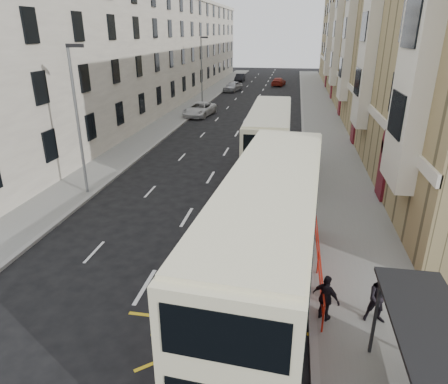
% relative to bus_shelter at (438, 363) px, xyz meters
% --- Properties ---
extents(ground, '(200.00, 200.00, 0.00)m').
position_rel_bus_shelter_xyz_m(ground, '(-8.34, 0.39, -2.14)').
color(ground, black).
rests_on(ground, ground).
extents(pavement_right, '(4.00, 120.00, 0.15)m').
position_rel_bus_shelter_xyz_m(pavement_right, '(-0.34, 30.39, -2.06)').
color(pavement_right, slate).
rests_on(pavement_right, ground).
extents(pavement_left, '(3.00, 120.00, 0.15)m').
position_rel_bus_shelter_xyz_m(pavement_left, '(-15.84, 30.39, -2.06)').
color(pavement_left, slate).
rests_on(pavement_left, ground).
extents(kerb_right, '(0.25, 120.00, 0.15)m').
position_rel_bus_shelter_xyz_m(kerb_right, '(-2.34, 30.39, -2.06)').
color(kerb_right, gray).
rests_on(kerb_right, ground).
extents(kerb_left, '(0.25, 120.00, 0.15)m').
position_rel_bus_shelter_xyz_m(kerb_left, '(-14.34, 30.39, -2.06)').
color(kerb_left, gray).
rests_on(kerb_left, ground).
extents(road_markings, '(10.00, 110.00, 0.01)m').
position_rel_bus_shelter_xyz_m(road_markings, '(-8.34, 45.39, -2.13)').
color(road_markings, silver).
rests_on(road_markings, ground).
extents(terrace_right, '(10.75, 79.00, 15.25)m').
position_rel_bus_shelter_xyz_m(terrace_right, '(6.54, 45.77, 5.38)').
color(terrace_right, '#998759').
rests_on(terrace_right, ground).
extents(terrace_left, '(9.18, 79.00, 13.25)m').
position_rel_bus_shelter_xyz_m(terrace_left, '(-21.77, 45.89, 4.38)').
color(terrace_left, beige).
rests_on(terrace_left, ground).
extents(bus_shelter, '(1.65, 4.25, 2.70)m').
position_rel_bus_shelter_xyz_m(bus_shelter, '(0.00, 0.00, 0.00)').
color(bus_shelter, black).
rests_on(bus_shelter, pavement_right).
extents(guard_railing, '(0.06, 6.56, 1.01)m').
position_rel_bus_shelter_xyz_m(guard_railing, '(-2.09, 6.14, -1.28)').
color(guard_railing, '#B51F0F').
rests_on(guard_railing, pavement_right).
extents(street_lamp_near, '(0.93, 0.18, 8.00)m').
position_rel_bus_shelter_xyz_m(street_lamp_near, '(-14.69, 12.39, 2.50)').
color(street_lamp_near, slate).
rests_on(street_lamp_near, pavement_left).
extents(street_lamp_far, '(0.93, 0.18, 8.00)m').
position_rel_bus_shelter_xyz_m(street_lamp_far, '(-14.69, 42.39, 2.50)').
color(street_lamp_far, slate).
rests_on(street_lamp_far, pavement_left).
extents(double_decker_front, '(3.58, 12.09, 4.76)m').
position_rel_bus_shelter_xyz_m(double_decker_front, '(-3.88, 4.02, 0.29)').
color(double_decker_front, '#F0E9BD').
rests_on(double_decker_front, ground).
extents(double_decker_rear, '(2.59, 10.83, 4.31)m').
position_rel_bus_shelter_xyz_m(double_decker_rear, '(-4.77, 17.51, 0.06)').
color(double_decker_rear, '#F0E9BD').
rests_on(double_decker_rear, ground).
extents(pedestrian_mid, '(0.87, 0.69, 1.75)m').
position_rel_bus_shelter_xyz_m(pedestrian_mid, '(-0.35, 3.69, -1.11)').
color(pedestrian_mid, black).
rests_on(pedestrian_mid, pavement_right).
extents(pedestrian_far, '(0.98, 0.85, 1.59)m').
position_rel_bus_shelter_xyz_m(pedestrian_far, '(-1.99, 3.52, -1.19)').
color(pedestrian_far, black).
rests_on(pedestrian_far, pavement_right).
extents(white_van, '(3.24, 5.63, 1.48)m').
position_rel_bus_shelter_xyz_m(white_van, '(-13.54, 35.78, -1.40)').
color(white_van, silver).
rests_on(white_van, ground).
extents(car_silver, '(2.89, 4.87, 1.56)m').
position_rel_bus_shelter_xyz_m(car_silver, '(-12.84, 55.64, -1.36)').
color(car_silver, '#ACAFB4').
rests_on(car_silver, ground).
extents(car_dark, '(1.58, 4.26, 1.39)m').
position_rel_bus_shelter_xyz_m(car_dark, '(-13.54, 69.19, -1.44)').
color(car_dark, black).
rests_on(car_dark, ground).
extents(car_red, '(2.53, 4.89, 1.35)m').
position_rel_bus_shelter_xyz_m(car_red, '(-6.17, 63.97, -1.46)').
color(car_red, maroon).
rests_on(car_red, ground).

